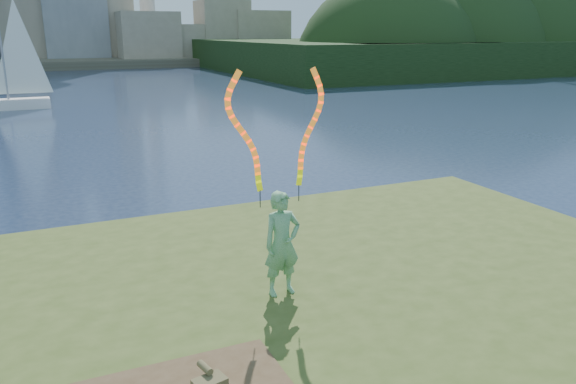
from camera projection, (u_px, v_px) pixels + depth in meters
name	position (u px, v px, depth m)	size (l,w,h in m)	color
ground	(257.00, 327.00, 10.40)	(320.00, 320.00, 0.00)	#1A2742
grassy_knoll	(313.00, 378.00, 8.30)	(20.00, 18.00, 0.80)	#39491A
far_shore	(50.00, 60.00, 93.42)	(320.00, 40.00, 1.20)	#464133
wooded_hill	(476.00, 65.00, 86.42)	(78.00, 50.00, 63.00)	black
woman_with_ribbons	(282.00, 218.00, 9.62)	(2.14, 0.50, 4.23)	#197C2B
sailboat	(12.00, 88.00, 38.82)	(5.61, 1.75, 8.50)	white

